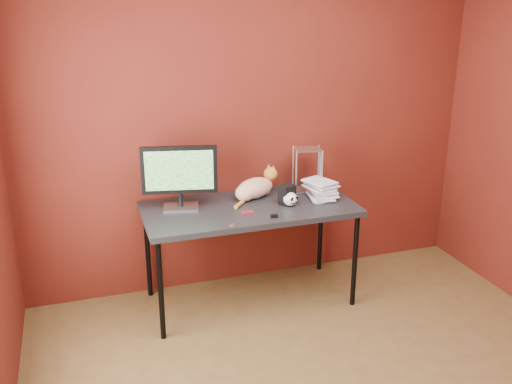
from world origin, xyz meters
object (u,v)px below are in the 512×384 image
object	(u,v)px
monitor	(179,174)
speaker	(287,195)
cat	(255,188)
book_stack	(313,105)
desk	(250,213)
skull_mug	(290,199)

from	to	relation	value
monitor	speaker	distance (m)	0.78
cat	book_stack	xyz separation A→B (m)	(0.38, -0.14, 0.61)
speaker	desk	bearing A→B (deg)	152.03
speaker	cat	bearing A→B (deg)	112.13
monitor	book_stack	xyz separation A→B (m)	(0.94, -0.09, 0.44)
cat	book_stack	world-z (taller)	book_stack
desk	speaker	world-z (taller)	speaker
desk	monitor	distance (m)	0.57
desk	book_stack	bearing A→B (deg)	2.36
skull_mug	monitor	bearing A→B (deg)	146.51
skull_mug	speaker	world-z (taller)	speaker
monitor	speaker	size ratio (longest dim) A/B	3.68
desk	monitor	xyz separation A→B (m)	(-0.47, 0.11, 0.30)
skull_mug	speaker	size ratio (longest dim) A/B	0.77
book_stack	monitor	bearing A→B (deg)	174.79
monitor	desk	bearing A→B (deg)	-0.79
cat	book_stack	bearing A→B (deg)	-43.97
skull_mug	speaker	distance (m)	0.05
speaker	book_stack	distance (m)	0.66
desk	speaker	bearing A→B (deg)	-6.82
cat	skull_mug	distance (m)	0.30
desk	speaker	distance (m)	0.30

